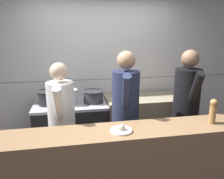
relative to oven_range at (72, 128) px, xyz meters
name	(u,v)px	position (x,y,z in m)	size (l,w,h in m)	color
wall_back_tiled	(102,70)	(0.56, 0.40, 0.87)	(8.00, 0.06, 2.60)	white
oven_range	(72,128)	(0.00, 0.00, 0.00)	(1.13, 0.71, 0.87)	#232326
prep_counter	(145,122)	(1.26, 0.00, 0.01)	(1.37, 0.65, 0.90)	gray
pass_counter	(136,169)	(0.70, -1.31, 0.05)	(2.93, 0.45, 0.97)	#93704C
stock_pot	(47,97)	(-0.34, 0.00, 0.55)	(0.30, 0.30, 0.22)	#2D2D33
sauce_pot	(69,97)	(-0.01, -0.06, 0.56)	(0.25, 0.25, 0.23)	#B7BABF
braising_pot	(93,96)	(0.36, -0.03, 0.53)	(0.33, 0.33, 0.19)	#2D2D33
chefs_knife	(126,101)	(0.86, -0.15, 0.47)	(0.40, 0.13, 0.02)	#B7BABF
plated_dish_main	(121,130)	(0.52, -1.34, 0.55)	(0.23, 0.23, 0.08)	white
pepper_mill	(213,111)	(1.55, -1.33, 0.68)	(0.08, 0.08, 0.28)	#AD7A47
chef_head_cook	(62,120)	(-0.10, -0.75, 0.46)	(0.35, 0.70, 1.61)	black
chef_sous	(125,110)	(0.71, -0.72, 0.53)	(0.42, 0.76, 1.73)	black
chef_line	(186,106)	(1.58, -0.72, 0.53)	(0.38, 0.76, 1.73)	black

